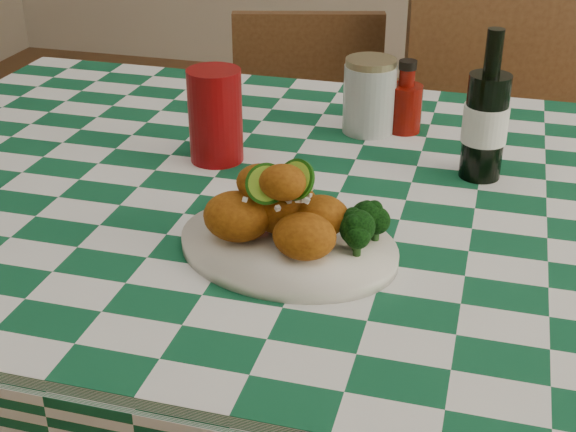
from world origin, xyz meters
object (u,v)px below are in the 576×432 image
(red_tumbler, at_px, (215,116))
(mason_jar, at_px, (369,96))
(ketchup_bottle, at_px, (406,96))
(plate, at_px, (288,246))
(wooden_chair_left, at_px, (307,195))
(beer_bottle, at_px, (487,106))
(wooden_chair_right, at_px, (509,190))
(dining_table, at_px, (333,391))
(fried_chicken_pile, at_px, (286,203))

(red_tumbler, bearing_deg, mason_jar, 41.23)
(red_tumbler, relative_size, ketchup_bottle, 1.18)
(plate, distance_m, wooden_chair_left, 0.99)
(beer_bottle, relative_size, wooden_chair_right, 0.24)
(dining_table, distance_m, wooden_chair_right, 0.75)
(wooden_chair_left, distance_m, wooden_chair_right, 0.50)
(fried_chicken_pile, bearing_deg, ketchup_bottle, 79.34)
(fried_chicken_pile, distance_m, red_tumbler, 0.33)
(fried_chicken_pile, bearing_deg, dining_table, 80.89)
(plate, relative_size, wooden_chair_left, 0.36)
(ketchup_bottle, height_order, wooden_chair_right, wooden_chair_right)
(wooden_chair_right, bearing_deg, dining_table, -128.86)
(wooden_chair_left, bearing_deg, mason_jar, -77.96)
(dining_table, bearing_deg, plate, -98.17)
(fried_chicken_pile, distance_m, wooden_chair_right, 1.00)
(ketchup_bottle, relative_size, wooden_chair_left, 0.16)
(mason_jar, xyz_separation_m, wooden_chair_left, (-0.22, 0.43, -0.43))
(fried_chicken_pile, bearing_deg, wooden_chair_left, 102.03)
(fried_chicken_pile, bearing_deg, wooden_chair_right, 71.06)
(dining_table, distance_m, plate, 0.45)
(fried_chicken_pile, relative_size, ketchup_bottle, 1.31)
(fried_chicken_pile, bearing_deg, beer_bottle, 53.28)
(dining_table, xyz_separation_m, mason_jar, (-0.00, 0.26, 0.46))
(red_tumbler, height_order, wooden_chair_right, wooden_chair_right)
(ketchup_bottle, height_order, wooden_chair_left, ketchup_bottle)
(red_tumbler, relative_size, mason_jar, 1.15)
(plate, height_order, beer_bottle, beer_bottle)
(fried_chicken_pile, distance_m, ketchup_bottle, 0.49)
(mason_jar, height_order, wooden_chair_right, wooden_chair_right)
(red_tumbler, bearing_deg, fried_chicken_pile, -54.03)
(wooden_chair_right, bearing_deg, red_tumbler, -146.09)
(mason_jar, xyz_separation_m, beer_bottle, (0.21, -0.14, 0.05))
(red_tumbler, height_order, mason_jar, red_tumbler)
(mason_jar, relative_size, wooden_chair_left, 0.16)
(red_tumbler, xyz_separation_m, wooden_chair_right, (0.50, 0.62, -0.36))
(wooden_chair_right, bearing_deg, mason_jar, -140.32)
(ketchup_bottle, bearing_deg, red_tumbler, -143.19)
(red_tumbler, bearing_deg, dining_table, -17.04)
(beer_bottle, distance_m, wooden_chair_right, 0.70)
(dining_table, relative_size, plate, 5.51)
(plate, bearing_deg, ketchup_bottle, 79.73)
(dining_table, bearing_deg, mason_jar, 90.86)
(fried_chicken_pile, relative_size, red_tumbler, 1.11)
(red_tumbler, relative_size, wooden_chair_right, 0.15)
(plate, bearing_deg, red_tumbler, 126.44)
(plate, bearing_deg, fried_chicken_pile, 180.00)
(dining_table, distance_m, mason_jar, 0.53)
(beer_bottle, xyz_separation_m, wooden_chair_left, (-0.42, 0.58, -0.48))
(ketchup_bottle, bearing_deg, plate, -100.27)
(fried_chicken_pile, relative_size, beer_bottle, 0.72)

